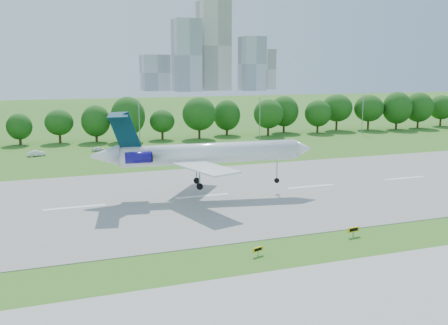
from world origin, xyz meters
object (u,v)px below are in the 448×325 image
taxi_sign_left (258,249)px  airliner (198,153)px  service_vehicle_a (36,153)px  service_vehicle_b (98,149)px

taxi_sign_left → airliner: bearing=70.2°
taxi_sign_left → service_vehicle_a: (-24.21, 76.32, -0.06)m
taxi_sign_left → service_vehicle_b: 79.31m
service_vehicle_a → service_vehicle_b: 14.79m
taxi_sign_left → service_vehicle_b: (-9.62, 78.73, -0.18)m
airliner → service_vehicle_b: 53.08m
airliner → service_vehicle_b: airliner is taller
taxi_sign_left → service_vehicle_a: bearing=90.5°
airliner → service_vehicle_a: (-25.49, 49.11, -6.54)m
taxi_sign_left → service_vehicle_b: service_vehicle_b is taller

